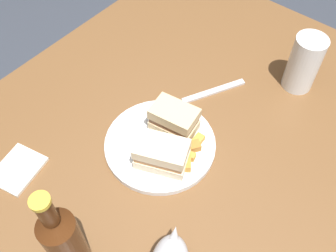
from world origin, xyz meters
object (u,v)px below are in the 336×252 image
object	(u,v)px
napkin	(18,169)
fork	(214,91)
plate	(160,144)
pint_glass	(303,65)
sandwich_half_left	(162,154)
sandwich_half_right	(174,120)
cider_bottle	(64,242)

from	to	relation	value
napkin	fork	world-z (taller)	napkin
plate	pint_glass	bearing A→B (deg)	-21.90
sandwich_half_left	fork	bearing A→B (deg)	8.32
plate	sandwich_half_right	size ratio (longest dim) A/B	2.28
cider_bottle	fork	size ratio (longest dim) A/B	1.51
cider_bottle	napkin	size ratio (longest dim) A/B	2.47
sandwich_half_left	napkin	size ratio (longest dim) A/B	1.20
sandwich_half_left	fork	xyz separation A→B (m)	(0.26, 0.04, -0.04)
sandwich_half_right	napkin	size ratio (longest dim) A/B	1.04
plate	fork	bearing A→B (deg)	0.13
napkin	fork	bearing A→B (deg)	-23.62
plate	sandwich_half_left	xyz separation A→B (m)	(-0.04, -0.04, 0.04)
fork	napkin	bearing A→B (deg)	3.92
pint_glass	fork	size ratio (longest dim) A/B	0.86
sandwich_half_left	napkin	xyz separation A→B (m)	(-0.22, 0.25, -0.04)
sandwich_half_left	cider_bottle	bearing A→B (deg)	-177.99
pint_glass	cider_bottle	distance (m)	0.70
napkin	sandwich_half_left	bearing A→B (deg)	-48.63
cider_bottle	fork	world-z (taller)	cider_bottle
pint_glass	napkin	size ratio (longest dim) A/B	1.40
sandwich_half_right	pint_glass	world-z (taller)	pint_glass
cider_bottle	pint_glass	bearing A→B (deg)	-8.79
sandwich_half_left	sandwich_half_right	bearing A→B (deg)	22.57
pint_glass	fork	xyz separation A→B (m)	(-0.16, 0.15, -0.07)
sandwich_half_left	pint_glass	xyz separation A→B (m)	(0.42, -0.12, 0.02)
plate	pint_glass	distance (m)	0.42
cider_bottle	fork	xyz separation A→B (m)	(0.53, 0.05, -0.11)
sandwich_half_right	pint_glass	distance (m)	0.37
plate	fork	world-z (taller)	plate
sandwich_half_left	fork	distance (m)	0.27
plate	cider_bottle	xyz separation A→B (m)	(-0.31, -0.05, 0.10)
plate	sandwich_half_right	bearing A→B (deg)	0.43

